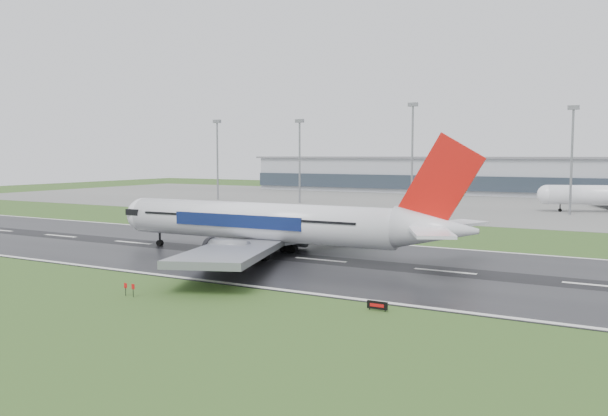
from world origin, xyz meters
The scene contains 10 objects.
ground centered at (0.00, 0.00, 0.00)m, with size 520.00×520.00×0.00m, color #2D4E1C.
runway centered at (0.00, 0.00, 0.05)m, with size 400.00×45.00×0.10m, color black.
apron centered at (0.00, 125.00, 0.04)m, with size 400.00×130.00×0.08m, color slate.
terminal centered at (0.00, 185.00, 7.50)m, with size 240.00×36.00×15.00m, color #999DA4.
main_airliner centered at (-7.15, -0.47, 9.47)m, with size 63.48×60.46×18.74m, color white, non-canonical shape.
runway_sign centered at (20.11, -25.31, 0.52)m, with size 2.30×0.26×1.04m, color black, non-canonical shape.
floodmast_0 centered at (-95.40, 100.00, 14.13)m, with size 0.64×0.64×28.26m, color gray.
floodmast_1 centered at (-60.50, 100.00, 13.76)m, with size 0.64×0.64×27.52m, color gray.
floodmast_2 centered at (-20.26, 100.00, 15.73)m, with size 0.64×0.64×31.47m, color gray.
floodmast_3 centered at (25.61, 100.00, 14.45)m, with size 0.64×0.64×28.89m, color gray.
Camera 1 is at (45.20, -86.37, 16.60)m, focal length 36.95 mm.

